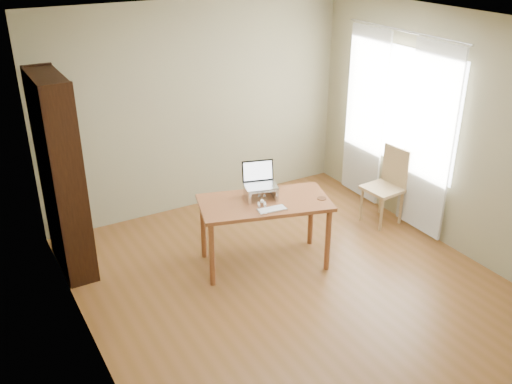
{
  "coord_description": "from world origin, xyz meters",
  "views": [
    {
      "loc": [
        -2.75,
        -4.01,
        3.37
      ],
      "look_at": [
        -0.14,
        0.54,
        0.89
      ],
      "focal_mm": 40.0,
      "sensor_mm": 36.0,
      "label": 1
    }
  ],
  "objects_px": {
    "bookshelf": "(62,176)",
    "keyboard": "(272,210)",
    "cat": "(258,192)",
    "laptop": "(258,179)",
    "desk": "(265,210)",
    "chair": "(388,183)"
  },
  "relations": [
    {
      "from": "desk",
      "to": "laptop",
      "type": "bearing_deg",
      "value": 106.08
    },
    {
      "from": "cat",
      "to": "laptop",
      "type": "bearing_deg",
      "value": 94.73
    },
    {
      "from": "desk",
      "to": "cat",
      "type": "height_order",
      "value": "cat"
    },
    {
      "from": "desk",
      "to": "chair",
      "type": "relative_size",
      "value": 1.58
    },
    {
      "from": "desk",
      "to": "cat",
      "type": "relative_size",
      "value": 3.2
    },
    {
      "from": "bookshelf",
      "to": "keyboard",
      "type": "bearing_deg",
      "value": -34.52
    },
    {
      "from": "keyboard",
      "to": "desk",
      "type": "bearing_deg",
      "value": 85.48
    },
    {
      "from": "laptop",
      "to": "cat",
      "type": "distance_m",
      "value": 0.14
    },
    {
      "from": "laptop",
      "to": "chair",
      "type": "distance_m",
      "value": 1.85
    },
    {
      "from": "desk",
      "to": "chair",
      "type": "xyz_separation_m",
      "value": [
        1.8,
        0.1,
        -0.14
      ]
    },
    {
      "from": "keyboard",
      "to": "laptop",
      "type": "bearing_deg",
      "value": 89.81
    },
    {
      "from": "bookshelf",
      "to": "keyboard",
      "type": "height_order",
      "value": "bookshelf"
    },
    {
      "from": "keyboard",
      "to": "cat",
      "type": "xyz_separation_m",
      "value": [
        0.03,
        0.33,
        0.05
      ]
    },
    {
      "from": "laptop",
      "to": "desk",
      "type": "bearing_deg",
      "value": -73.92
    },
    {
      "from": "bookshelf",
      "to": "chair",
      "type": "distance_m",
      "value": 3.75
    },
    {
      "from": "laptop",
      "to": "cat",
      "type": "bearing_deg",
      "value": -95.19
    },
    {
      "from": "bookshelf",
      "to": "desk",
      "type": "distance_m",
      "value": 2.1
    },
    {
      "from": "keyboard",
      "to": "cat",
      "type": "distance_m",
      "value": 0.34
    },
    {
      "from": "bookshelf",
      "to": "chair",
      "type": "height_order",
      "value": "bookshelf"
    },
    {
      "from": "bookshelf",
      "to": "keyboard",
      "type": "distance_m",
      "value": 2.16
    },
    {
      "from": "bookshelf",
      "to": "laptop",
      "type": "relative_size",
      "value": 5.41
    },
    {
      "from": "laptop",
      "to": "chair",
      "type": "xyz_separation_m",
      "value": [
        1.8,
        -0.04,
        -0.43
      ]
    }
  ]
}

